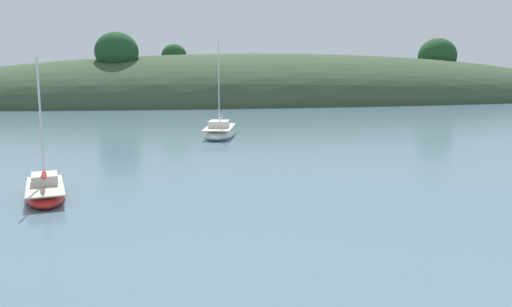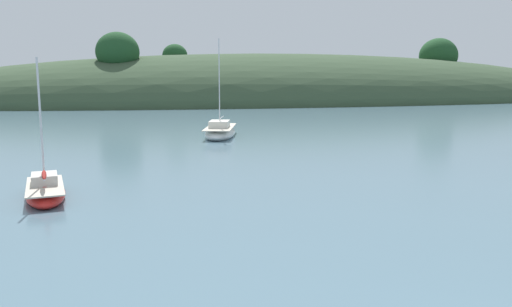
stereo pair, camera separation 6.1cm
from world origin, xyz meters
name	(u,v)px [view 1 (the left image)]	position (x,y,z in m)	size (l,w,h in m)	color
far_shoreline_hill	(288,102)	(25.04, 90.85, 0.08)	(150.00, 36.00, 22.81)	#384C33
sailboat_red_portside	(45,191)	(-10.25, 17.38, 0.32)	(2.33, 5.03, 6.30)	red
sailboat_yellow_far	(220,132)	(1.26, 37.46, 0.43)	(4.53, 7.78, 8.69)	white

